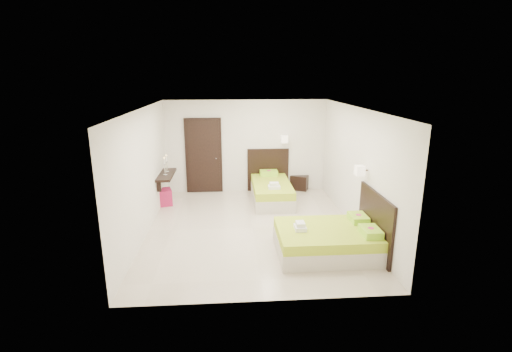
{
  "coord_description": "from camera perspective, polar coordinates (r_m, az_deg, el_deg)",
  "views": [
    {
      "loc": [
        -0.47,
        -7.55,
        3.25
      ],
      "look_at": [
        0.1,
        0.3,
        1.1
      ],
      "focal_mm": 26.0,
      "sensor_mm": 36.0,
      "label": 1
    }
  ],
  "objects": [
    {
      "name": "console_shelf",
      "position": [
        9.61,
        -13.68,
        0.15
      ],
      "size": [
        0.35,
        1.2,
        0.78
      ],
      "color": "black",
      "rests_on": "ground"
    },
    {
      "name": "nightstand",
      "position": [
        10.95,
        6.75,
        -0.93
      ],
      "size": [
        0.62,
        0.59,
        0.43
      ],
      "primitive_type": "cube",
      "rotation": [
        0.0,
        0.0,
        -0.43
      ],
      "color": "black",
      "rests_on": "ground"
    },
    {
      "name": "door",
      "position": [
        10.51,
        -8.05,
        3.04
      ],
      "size": [
        1.02,
        0.15,
        2.14
      ],
      "color": "black",
      "rests_on": "ground"
    },
    {
      "name": "bed_double",
      "position": [
        7.2,
        11.44,
        -9.44
      ],
      "size": [
        1.86,
        1.58,
        1.54
      ],
      "color": "#BEB7A2",
      "rests_on": "ground"
    },
    {
      "name": "bed_single",
      "position": [
        9.91,
        2.37,
        -2.09
      ],
      "size": [
        1.18,
        1.97,
        1.62
      ],
      "color": "#BEB7A2",
      "rests_on": "ground"
    },
    {
      "name": "floor",
      "position": [
        8.23,
        -0.55,
        -7.97
      ],
      "size": [
        5.5,
        5.5,
        0.0
      ],
      "primitive_type": "plane",
      "color": "beige",
      "rests_on": "ground"
    },
    {
      "name": "ottoman",
      "position": [
        9.87,
        -14.09,
        -3.17
      ],
      "size": [
        0.51,
        0.51,
        0.41
      ],
      "primitive_type": "cube",
      "rotation": [
        0.0,
        0.0,
        0.29
      ],
      "color": "maroon",
      "rests_on": "ground"
    }
  ]
}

